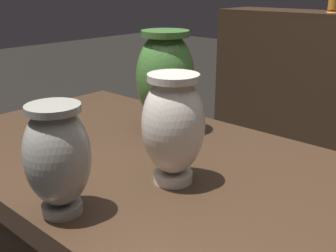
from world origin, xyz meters
name	(u,v)px	position (x,y,z in m)	size (l,w,h in m)	color
vase_centerpiece	(173,125)	(0.07, -0.05, 0.92)	(0.12, 0.12, 0.21)	silver
vase_tall_behind	(57,156)	(0.01, -0.27, 0.90)	(0.11, 0.11, 0.19)	gray
vase_left_accent	(165,78)	(-0.14, 0.16, 0.94)	(0.15, 0.15, 0.26)	#477A38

